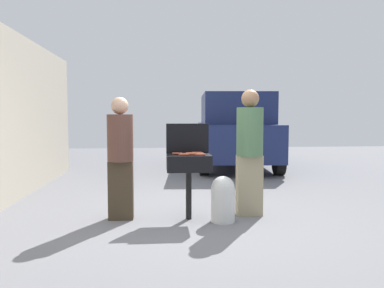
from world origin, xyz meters
TOP-DOWN VIEW (x-y plane):
  - ground_plane at (0.00, 0.00)m, footprint 24.00×24.00m
  - bbq_grill at (-0.02, 0.05)m, footprint 0.60×0.44m
  - grill_lid_open at (-0.02, 0.27)m, footprint 0.60×0.05m
  - hot_dog_0 at (0.11, 0.04)m, footprint 0.13×0.03m
  - hot_dog_1 at (0.10, 0.17)m, footprint 0.13×0.03m
  - hot_dog_2 at (-0.10, -0.08)m, footprint 0.13×0.04m
  - hot_dog_3 at (-0.07, 0.00)m, footprint 0.13×0.03m
  - hot_dog_4 at (0.12, -0.09)m, footprint 0.13×0.03m
  - hot_dog_5 at (-0.18, 0.09)m, footprint 0.13×0.03m
  - hot_dog_6 at (0.01, 0.11)m, footprint 0.13×0.04m
  - hot_dog_7 at (0.05, -0.01)m, footprint 0.13×0.04m
  - propane_tank at (0.42, -0.13)m, footprint 0.32×0.32m
  - person_left at (-0.95, 0.13)m, footprint 0.35×0.35m
  - person_right at (0.85, 0.18)m, footprint 0.38×0.38m
  - parked_minivan at (1.67, 5.29)m, footprint 2.31×4.53m

SIDE VIEW (x-z plane):
  - ground_plane at x=0.00m, z-range 0.00..0.00m
  - propane_tank at x=0.42m, z-range 0.01..0.63m
  - bbq_grill at x=-0.02m, z-range 0.30..1.20m
  - hot_dog_0 at x=0.11m, z-range 0.89..0.92m
  - hot_dog_1 at x=0.10m, z-range 0.89..0.92m
  - hot_dog_2 at x=-0.10m, z-range 0.89..0.92m
  - hot_dog_3 at x=-0.07m, z-range 0.89..0.92m
  - hot_dog_4 at x=0.12m, z-range 0.89..0.92m
  - hot_dog_5 at x=-0.18m, z-range 0.89..0.92m
  - hot_dog_6 at x=0.01m, z-range 0.89..0.92m
  - hot_dog_7 at x=0.05m, z-range 0.89..0.92m
  - person_left at x=-0.95m, z-range 0.07..1.74m
  - person_right at x=0.85m, z-range 0.08..1.86m
  - parked_minivan at x=1.67m, z-range 0.02..2.04m
  - grill_lid_open at x=-0.02m, z-range 0.89..1.31m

